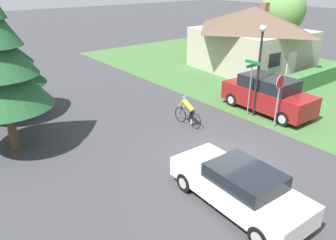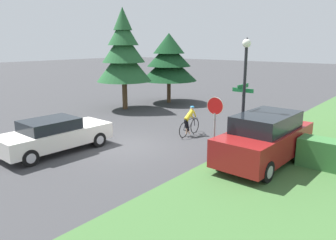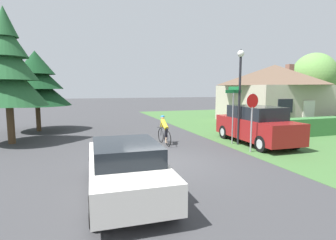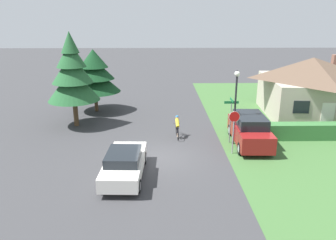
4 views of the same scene
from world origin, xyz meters
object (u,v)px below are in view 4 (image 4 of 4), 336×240
Objects in this scene: cottage_house at (310,86)px; stop_sign at (234,124)px; cyclist at (177,127)px; parked_suv_right at (250,130)px; street_lamp at (236,96)px; conifer_tall_near at (72,74)px; street_name_sign at (231,113)px; conifer_tall_far at (94,74)px; sedan_left_lane at (124,164)px.

stop_sign is (-7.76, -7.78, -0.62)m from cottage_house.
cyclist is 0.36× the size of parked_suv_right.
conifer_tall_near is (-10.81, 3.91, 0.69)m from street_lamp.
street_name_sign is 0.56× the size of conifer_tall_far.
street_lamp reaches higher than sedan_left_lane.
conifer_tall_near reaches higher than sedan_left_lane.
conifer_tall_far is at bearing 79.53° from conifer_tall_near.
street_lamp is (3.47, -1.28, 2.42)m from cyclist.
cottage_house reaches higher than stop_sign.
cottage_house is 2.95× the size of street_name_sign.
cyclist reaches higher than sedan_left_lane.
parked_suv_right is at bearing -2.69° from street_lamp.
street_name_sign is (6.18, 4.62, 1.26)m from sedan_left_lane.
stop_sign is (-1.35, -1.48, 0.85)m from parked_suv_right.
cyclist is 0.62× the size of street_name_sign.
stop_sign is at bearing -134.97° from cyclist.
parked_suv_right reaches higher than sedan_left_lane.
stop_sign is 0.89× the size of street_name_sign.
parked_suv_right is 12.77m from conifer_tall_near.
sedan_left_lane is at bearing 149.93° from cyclist.
cottage_house reaches higher than street_name_sign.
conifer_tall_far is (-17.47, 1.59, 0.77)m from cottage_house.
sedan_left_lane is 1.00× the size of street_lamp.
stop_sign is 13.58m from conifer_tall_far.
conifer_tall_near reaches higher than cyclist.
cottage_house is at bearing 7.37° from conifer_tall_near.
street_lamp is at bearing -53.44° from sedan_left_lane.
conifer_tall_near is at bearing -100.47° from conifer_tall_far.
street_lamp reaches higher than cyclist.
cyclist is 4.42m from street_lamp.
sedan_left_lane is 9.89m from conifer_tall_near.
street_lamp is (-7.39, -6.26, 0.69)m from cottage_house.
parked_suv_right is (7.35, 4.32, 0.23)m from sedan_left_lane.
sedan_left_lane is 0.90× the size of conifer_tall_far.
street_lamp is at bearing -19.87° from conifer_tall_near.
cottage_house reaches higher than parked_suv_right.
stop_sign is at bearing -27.46° from conifer_tall_near.
street_name_sign is 12.54m from conifer_tall_far.
street_lamp is 0.69× the size of conifer_tall_near.
cottage_house is at bearing -50.20° from sedan_left_lane.
street_lamp is 0.90× the size of conifer_tall_far.
street_name_sign is at bearing 77.43° from parked_suv_right.
stop_sign is 11.94m from conifer_tall_near.
street_name_sign is (-7.57, -6.01, -0.44)m from cottage_house.
sedan_left_lane is at bearing -138.36° from cottage_house.
street_name_sign is at bearing -110.24° from cyclist.
sedan_left_lane is 13.01m from conifer_tall_far.
stop_sign is 1.79m from street_name_sign.
conifer_tall_near is (-10.45, 5.43, 2.00)m from stop_sign.
sedan_left_lane is 7.82m from street_name_sign.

